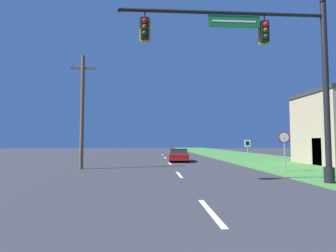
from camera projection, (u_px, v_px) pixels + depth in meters
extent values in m
cube|color=#428438|center=(252.00, 157.00, 31.54)|extent=(10.00, 110.00, 0.04)
cube|color=silver|center=(211.00, 212.00, 6.99)|extent=(0.16, 2.80, 0.01)
cube|color=silver|center=(179.00, 175.00, 14.96)|extent=(0.16, 2.80, 0.01)
cube|color=silver|center=(170.00, 163.00, 22.92)|extent=(0.16, 2.80, 0.01)
cube|color=silver|center=(165.00, 158.00, 30.89)|extent=(0.16, 2.80, 0.01)
cube|color=silver|center=(162.00, 155.00, 38.86)|extent=(0.16, 2.80, 0.01)
cube|color=black|center=(317.00, 152.00, 20.77)|extent=(0.10, 1.20, 2.20)
cylinder|color=black|center=(329.00, 175.00, 11.76)|extent=(0.44, 0.44, 0.70)
cylinder|color=black|center=(326.00, 91.00, 11.99)|extent=(0.26, 0.26, 8.31)
sphere|color=black|center=(323.00, 1.00, 12.26)|extent=(0.28, 0.28, 0.28)
cylinder|color=black|center=(224.00, 13.00, 11.92)|extent=(9.43, 0.16, 0.16)
sphere|color=black|center=(119.00, 10.00, 11.63)|extent=(0.21, 0.21, 0.21)
cube|color=#196B33|center=(234.00, 22.00, 11.93)|extent=(2.39, 0.06, 0.55)
cube|color=white|center=(234.00, 21.00, 11.89)|extent=(2.01, 0.01, 0.08)
cylinder|color=black|center=(145.00, 14.00, 11.69)|extent=(0.06, 0.06, 0.35)
cube|color=yellow|center=(145.00, 30.00, 11.78)|extent=(0.50, 0.03, 1.11)
cube|color=black|center=(145.00, 28.00, 11.65)|extent=(0.34, 0.24, 0.95)
sphere|color=red|center=(145.00, 21.00, 11.53)|extent=(0.22, 0.22, 0.22)
sphere|color=#51380F|center=(145.00, 27.00, 11.51)|extent=(0.22, 0.22, 0.22)
sphere|color=#0F3D19|center=(145.00, 33.00, 11.49)|extent=(0.22, 0.22, 0.22)
cylinder|color=black|center=(264.00, 18.00, 12.03)|extent=(0.06, 0.06, 0.35)
cube|color=yellow|center=(263.00, 33.00, 12.12)|extent=(0.50, 0.03, 1.11)
cube|color=black|center=(265.00, 32.00, 11.99)|extent=(0.34, 0.24, 0.95)
sphere|color=red|center=(266.00, 24.00, 11.87)|extent=(0.22, 0.22, 0.22)
sphere|color=#51380F|center=(266.00, 30.00, 11.85)|extent=(0.22, 0.22, 0.22)
sphere|color=#0F3D19|center=(266.00, 36.00, 11.83)|extent=(0.22, 0.22, 0.22)
cylinder|color=black|center=(186.00, 157.00, 26.81)|extent=(0.22, 0.64, 0.64)
cylinder|color=black|center=(171.00, 157.00, 26.84)|extent=(0.22, 0.64, 0.64)
cylinder|color=black|center=(188.00, 159.00, 23.92)|extent=(0.22, 0.64, 0.64)
cylinder|color=black|center=(170.00, 159.00, 23.96)|extent=(0.22, 0.64, 0.64)
cube|color=#AD1414|center=(179.00, 156.00, 25.39)|extent=(2.18, 4.43, 0.55)
cube|color=#283342|center=(179.00, 151.00, 25.53)|extent=(1.75, 1.93, 0.42)
cube|color=#AD1414|center=(179.00, 149.00, 25.54)|extent=(1.71, 1.89, 0.06)
cube|color=#B71414|center=(179.00, 157.00, 23.28)|extent=(1.67, 0.20, 0.14)
cylinder|color=gray|center=(285.00, 154.00, 16.41)|extent=(0.07, 0.07, 2.20)
cylinder|color=red|center=(284.00, 137.00, 16.47)|extent=(0.76, 0.04, 0.76)
cylinder|color=white|center=(284.00, 137.00, 16.45)|extent=(0.61, 0.01, 0.61)
cylinder|color=gray|center=(248.00, 151.00, 23.10)|extent=(0.06, 0.06, 2.00)
cube|color=white|center=(247.00, 143.00, 23.14)|extent=(0.55, 0.04, 0.60)
cube|color=black|center=(247.00, 143.00, 23.12)|extent=(0.31, 0.01, 0.34)
cylinder|color=brown|center=(82.00, 112.00, 18.40)|extent=(0.26, 0.26, 8.00)
cube|color=brown|center=(83.00, 68.00, 18.59)|extent=(1.80, 0.12, 0.12)
cylinder|color=#333338|center=(72.00, 66.00, 18.55)|extent=(0.08, 0.08, 0.12)
cylinder|color=#333338|center=(94.00, 67.00, 18.64)|extent=(0.08, 0.08, 0.12)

